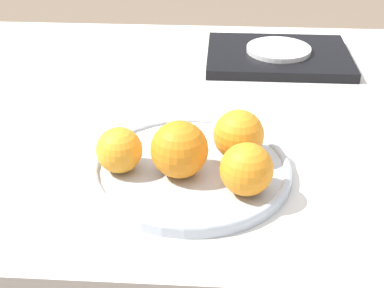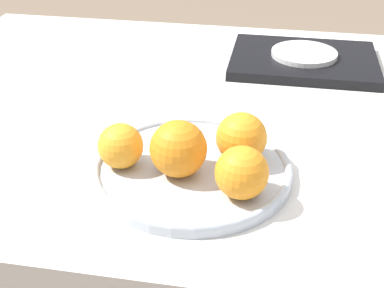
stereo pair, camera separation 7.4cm
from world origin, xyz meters
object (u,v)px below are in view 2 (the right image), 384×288
object	(u,v)px
fruit_platter	(192,168)
orange_1	(241,138)
orange_2	(242,173)
side_plate	(304,54)
orange_0	(178,149)
orange_3	(121,146)
serving_tray	(303,60)

from	to	relation	value
fruit_platter	orange_1	size ratio (longest dim) A/B	3.89
orange_2	side_plate	xyz separation A→B (m)	(0.08, 0.50, -0.02)
orange_1	fruit_platter	bearing A→B (deg)	-155.15
orange_0	orange_3	size ratio (longest dim) A/B	1.23
serving_tray	side_plate	bearing A→B (deg)	0.00
orange_2	serving_tray	world-z (taller)	orange_2
orange_1	side_plate	world-z (taller)	orange_1
serving_tray	orange_1	bearing A→B (deg)	-102.43
orange_0	serving_tray	size ratio (longest dim) A/B	0.27
fruit_platter	side_plate	bearing A→B (deg)	70.50
orange_0	serving_tray	xyz separation A→B (m)	(0.17, 0.46, -0.04)
orange_3	side_plate	xyz separation A→B (m)	(0.26, 0.46, -0.02)
fruit_platter	orange_2	size ratio (longest dim) A/B	4.05
fruit_platter	orange_0	xyz separation A→B (m)	(-0.02, -0.02, 0.04)
orange_2	side_plate	world-z (taller)	orange_2
orange_0	orange_2	size ratio (longest dim) A/B	1.13
fruit_platter	orange_3	bearing A→B (deg)	-171.63
side_plate	serving_tray	bearing A→B (deg)	180.00
orange_2	orange_0	bearing A→B (deg)	158.12
orange_1	side_plate	bearing A→B (deg)	77.57
orange_0	orange_3	world-z (taller)	orange_0
fruit_platter	side_plate	world-z (taller)	side_plate
orange_3	serving_tray	world-z (taller)	orange_3
orange_0	side_plate	world-z (taller)	orange_0
orange_2	side_plate	distance (m)	0.50
orange_0	orange_1	bearing A→B (deg)	31.84
orange_1	orange_0	bearing A→B (deg)	-148.16
fruit_platter	orange_2	distance (m)	0.10
orange_1	orange_3	xyz separation A→B (m)	(-0.16, -0.05, -0.00)
orange_0	side_plate	bearing A→B (deg)	69.60
orange_0	orange_3	xyz separation A→B (m)	(-0.08, 0.01, -0.01)
orange_2	orange_3	world-z (taller)	orange_2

